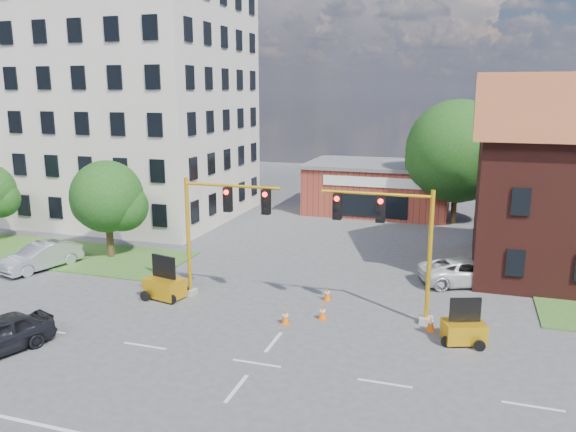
% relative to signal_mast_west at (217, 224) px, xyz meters
% --- Properties ---
extents(ground, '(120.00, 120.00, 0.00)m').
position_rel_signal_mast_west_xyz_m(ground, '(4.36, -6.00, -3.92)').
color(ground, '#464548').
rests_on(ground, ground).
extents(grass_verge_nw, '(22.00, 6.00, 0.08)m').
position_rel_signal_mast_west_xyz_m(grass_verge_nw, '(-15.64, 4.00, -3.88)').
color(grass_verge_nw, '#305A22').
rests_on(grass_verge_nw, ground).
extents(lane_markings, '(60.00, 36.00, 0.01)m').
position_rel_signal_mast_west_xyz_m(lane_markings, '(4.36, -9.00, -3.91)').
color(lane_markings, silver).
rests_on(lane_markings, ground).
extents(office_block, '(18.40, 15.40, 20.60)m').
position_rel_signal_mast_west_xyz_m(office_block, '(-15.64, 15.91, 6.39)').
color(office_block, beige).
rests_on(office_block, ground).
extents(brick_shop, '(12.40, 8.40, 4.30)m').
position_rel_signal_mast_west_xyz_m(brick_shop, '(4.36, 23.99, -1.76)').
color(brick_shop, maroon).
rests_on(brick_shop, ground).
extents(tree_large, '(8.46, 8.06, 9.83)m').
position_rel_signal_mast_west_xyz_m(tree_large, '(11.27, 21.08, 1.64)').
color(tree_large, '#362513').
rests_on(tree_large, ground).
extents(tree_nw_front, '(4.75, 4.52, 6.23)m').
position_rel_signal_mast_west_xyz_m(tree_nw_front, '(-9.41, 4.58, -0.13)').
color(tree_nw_front, '#362513').
rests_on(tree_nw_front, ground).
extents(signal_mast_west, '(5.30, 0.60, 6.20)m').
position_rel_signal_mast_west_xyz_m(signal_mast_west, '(0.00, 0.00, 0.00)').
color(signal_mast_west, gray).
rests_on(signal_mast_west, ground).
extents(signal_mast_east, '(5.30, 0.60, 6.20)m').
position_rel_signal_mast_west_xyz_m(signal_mast_east, '(8.71, 0.00, 0.00)').
color(signal_mast_east, gray).
rests_on(signal_mast_east, ground).
extents(trailer_west, '(2.15, 1.68, 2.17)m').
position_rel_signal_mast_west_xyz_m(trailer_west, '(-2.67, -0.82, -3.24)').
color(trailer_west, '#E9A513').
rests_on(trailer_west, ground).
extents(trailer_east, '(1.96, 1.63, 1.92)m').
position_rel_signal_mast_west_xyz_m(trailer_east, '(12.01, -1.59, -3.32)').
color(trailer_east, '#E9A513').
rests_on(trailer_east, ground).
extents(cone_a, '(0.40, 0.40, 0.70)m').
position_rel_signal_mast_west_xyz_m(cone_a, '(4.24, -2.04, -3.58)').
color(cone_a, '#D6560B').
rests_on(cone_a, ground).
extents(cone_b, '(0.40, 0.40, 0.70)m').
position_rel_signal_mast_west_xyz_m(cone_b, '(5.34, 1.42, -3.58)').
color(cone_b, '#D6560B').
rests_on(cone_b, ground).
extents(cone_c, '(0.40, 0.40, 0.70)m').
position_rel_signal_mast_west_xyz_m(cone_c, '(5.72, -0.99, -3.58)').
color(cone_c, '#D6560B').
rests_on(cone_c, ground).
extents(cone_d, '(0.40, 0.40, 0.70)m').
position_rel_signal_mast_west_xyz_m(cone_d, '(10.60, -0.78, -3.58)').
color(cone_d, '#D6560B').
rests_on(cone_d, ground).
extents(pickup_white, '(5.73, 4.23, 1.45)m').
position_rel_signal_mast_west_xyz_m(pickup_white, '(12.05, 6.18, -3.20)').
color(pickup_white, silver).
rests_on(pickup_white, ground).
extents(sedan_silver_front, '(2.94, 5.05, 1.57)m').
position_rel_signal_mast_west_xyz_m(sedan_silver_front, '(-12.14, 1.18, -3.13)').
color(sedan_silver_front, '#ABADB3').
rests_on(sedan_silver_front, ground).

